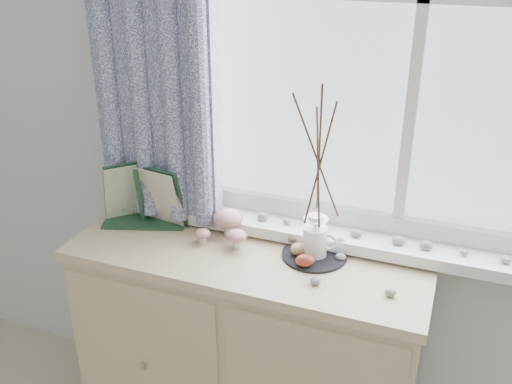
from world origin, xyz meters
TOP-DOWN VIEW (x-y plane):
  - sideboard at (-0.15, 1.75)m, footprint 1.20×0.45m
  - botanical_book at (-0.57, 1.78)m, footprint 0.36×0.23m
  - toadstool_cluster at (-0.25, 1.81)m, footprint 0.18×0.16m
  - wooden_eggs at (0.01, 1.80)m, footprint 0.13×0.17m
  - songbird_figurine at (0.10, 1.87)m, footprint 0.13×0.09m
  - crocheted_doily at (0.06, 1.81)m, footprint 0.21×0.21m
  - twig_pitcher at (0.06, 1.81)m, footprint 0.21×0.21m
  - sideboard_pebbles at (0.20, 1.71)m, footprint 0.25×0.19m

SIDE VIEW (x-z plane):
  - sideboard at x=-0.15m, z-range 0.00..0.85m
  - crocheted_doily at x=0.06m, z-range 0.85..0.86m
  - sideboard_pebbles at x=0.20m, z-range 0.85..0.87m
  - wooden_eggs at x=0.01m, z-range 0.84..0.91m
  - songbird_figurine at x=0.10m, z-range 0.85..0.91m
  - toadstool_cluster at x=-0.25m, z-range 0.86..0.96m
  - botanical_book at x=-0.57m, z-range 0.85..1.09m
  - twig_pitcher at x=0.06m, z-range 0.90..1.50m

